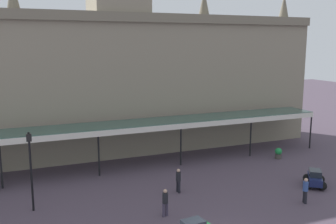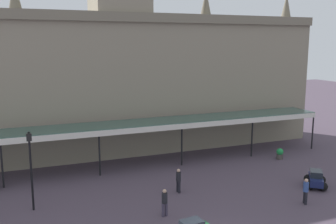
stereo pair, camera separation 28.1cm
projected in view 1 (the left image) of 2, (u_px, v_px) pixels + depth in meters
station_building at (119, 76)px, 35.08m from camera, size 38.51×5.69×20.87m
entrance_canopy at (136, 125)px, 31.17m from camera, size 34.43×3.26×3.63m
car_navy_sedan at (315, 179)px, 27.11m from camera, size 2.17×2.25×1.19m
pedestrian_near_entrance at (305, 190)px, 24.15m from camera, size 0.34×0.38×1.67m
pedestrian_beside_cars at (165, 202)px, 22.31m from camera, size 0.39×0.34×1.67m
pedestrian_crossing_forecourt at (178, 180)px, 25.91m from camera, size 0.34×0.39×1.67m
victorian_lamppost at (30, 162)px, 22.69m from camera, size 0.30×0.30×4.93m
planter_by_canopy at (278, 153)px, 33.62m from camera, size 0.60×0.60×0.96m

